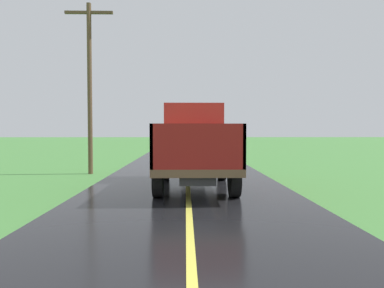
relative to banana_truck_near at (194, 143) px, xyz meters
The scene contains 2 objects.
banana_truck_near is the anchor object (origin of this frame).
utility_pole_roadside 6.25m from the banana_truck_near, 141.91° to the left, with size 2.08×0.20×7.44m.
Camera 1 is at (-0.08, -1.03, 1.91)m, focal length 32.88 mm.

